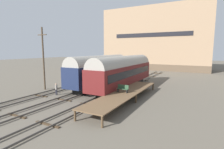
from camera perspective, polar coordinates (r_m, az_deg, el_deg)
name	(u,v)px	position (r m, az deg, el deg)	size (l,w,h in m)	color
ground_plane	(78,95)	(24.68, -10.89, -6.47)	(200.00, 200.00, 0.00)	#60594C
track_left	(57,90)	(27.34, -17.58, -4.98)	(2.60, 60.00, 0.26)	#4C4742
track_middle	(78,94)	(24.64, -10.90, -6.15)	(2.60, 60.00, 0.26)	#4C4742
track_right	(104,97)	(22.37, -2.70, -7.46)	(2.60, 60.00, 0.26)	#4C4742
train_car_maroon	(124,70)	(27.22, 3.92, 1.36)	(3.07, 17.04, 5.23)	black
train_car_navy	(101,69)	(28.87, -3.70, 1.76)	(2.95, 15.12, 5.24)	black
station_platform	(125,93)	(21.10, 4.31, -6.02)	(3.05, 15.41, 1.07)	brown
bench	(123,88)	(20.98, 3.54, -4.52)	(1.40, 0.40, 0.91)	#2D4C33
person_worker	(56,88)	(25.03, -17.75, -4.23)	(0.32, 0.32, 1.62)	#282833
utility_pole	(43,58)	(28.66, -21.50, 5.06)	(1.80, 0.24, 9.50)	#473828
warehouse_building	(156,39)	(59.22, 14.04, 11.14)	(32.47, 10.97, 19.22)	brown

